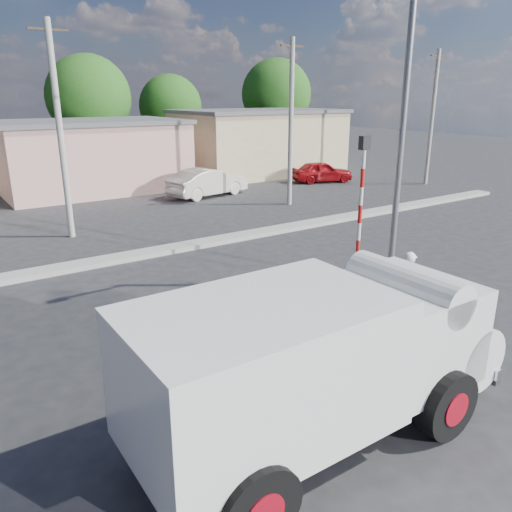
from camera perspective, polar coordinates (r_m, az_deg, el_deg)
ground_plane at (r=11.79m, az=5.38°, el=-9.35°), size 120.00×120.00×0.00m
median at (r=18.16m, az=-10.91°, el=0.59°), size 40.00×0.80×0.16m
truck at (r=8.07m, az=8.06°, el=-11.27°), size 6.45×2.66×2.65m
bicycle at (r=12.41m, az=16.65°, el=-6.02°), size 2.00×0.90×1.02m
cyclist at (r=12.29m, az=16.79°, el=-4.60°), size 0.47×0.66×1.68m
car_cream at (r=28.13m, az=-5.55°, el=8.38°), size 4.94×2.55×1.55m
car_red at (r=33.02m, az=7.54°, el=9.54°), size 4.26×2.79×1.35m
traffic_pole at (r=14.06m, az=11.88°, el=6.08°), size 0.28×0.18×4.36m
streetlight at (r=14.29m, az=16.12°, el=15.55°), size 2.34×0.22×9.00m
building_row at (r=31.18m, az=-19.96°, el=10.87°), size 37.80×7.30×4.44m
tree_row at (r=37.94m, az=-19.10°, el=16.38°), size 43.62×7.43×8.42m
utility_poles at (r=22.41m, az=-8.00°, el=14.37°), size 35.40×0.24×8.00m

